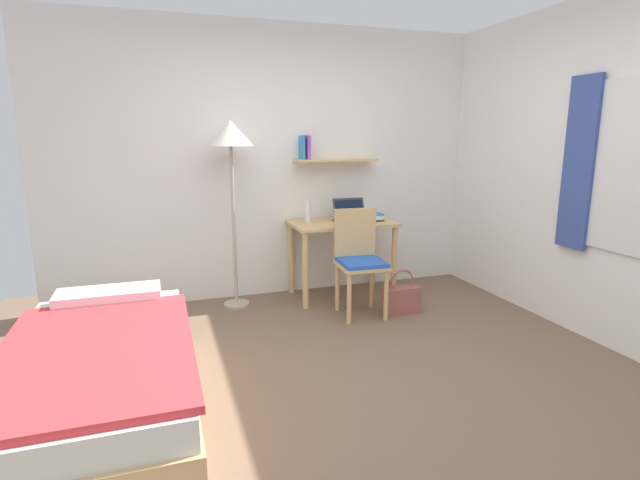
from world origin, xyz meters
The scene contains 11 objects.
ground_plane centered at (0.00, 0.00, 0.00)m, with size 5.28×5.28×0.00m, color brown.
wall_back centered at (0.00, 2.02, 1.30)m, with size 4.40×0.27×2.60m.
wall_right centered at (2.02, 0.00, 1.30)m, with size 0.10×4.40×2.60m.
bed centered at (-1.50, 0.10, 0.24)m, with size 0.98×1.85×0.54m.
desk centered at (0.54, 1.70, 0.60)m, with size 0.99×0.58×0.75m.
desk_chair centered at (0.51, 1.19, 0.51)m, with size 0.43×0.44×0.93m.
standing_lamp centered at (-0.50, 1.73, 1.50)m, with size 0.40×0.40×1.70m.
laptop centered at (0.63, 1.72, 0.80)m, with size 0.33×0.23×0.22m.
water_bottle centered at (0.20, 1.75, 0.86)m, with size 0.06×0.06×0.22m, color silver.
book_stack centered at (0.85, 1.69, 0.78)m, with size 0.19×0.24×0.07m.
handbag centered at (0.87, 1.07, 0.13)m, with size 0.33×0.13×0.40m.
Camera 1 is at (-1.14, -2.65, 1.57)m, focal length 27.41 mm.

